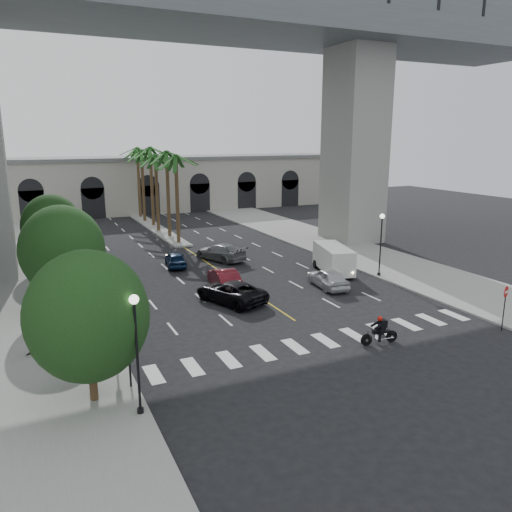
{
  "coord_description": "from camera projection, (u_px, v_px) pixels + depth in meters",
  "views": [
    {
      "loc": [
        -14.97,
        -24.12,
        11.42
      ],
      "look_at": [
        -0.91,
        6.0,
        3.49
      ],
      "focal_mm": 35.0,
      "sensor_mm": 36.0,
      "label": 1
    }
  ],
  "objects": [
    {
      "name": "car_b",
      "position": [
        224.0,
        278.0,
        38.57
      ],
      "size": [
        2.19,
        4.93,
        1.57
      ],
      "primitive_type": "imported",
      "rotation": [
        0.0,
        0.0,
        3.03
      ],
      "color": "#561119",
      "rests_on": "ground"
    },
    {
      "name": "car_d",
      "position": [
        221.0,
        252.0,
        47.32
      ],
      "size": [
        4.13,
        5.98,
        1.61
      ],
      "primitive_type": "imported",
      "rotation": [
        0.0,
        0.0,
        3.52
      ],
      "color": "slate",
      "rests_on": "ground"
    },
    {
      "name": "lamp_post_left_near",
      "position": [
        137.0,
        345.0,
        20.22
      ],
      "size": [
        0.4,
        0.4,
        5.35
      ],
      "color": "black",
      "rests_on": "ground"
    },
    {
      "name": "cargo_van",
      "position": [
        334.0,
        258.0,
        42.62
      ],
      "size": [
        3.45,
        5.9,
        2.37
      ],
      "rotation": [
        0.0,
        0.0,
        -0.27
      ],
      "color": "silver",
      "rests_on": "ground"
    },
    {
      "name": "median",
      "position": [
        156.0,
        228.0,
        63.54
      ],
      "size": [
        2.0,
        24.0,
        0.2
      ],
      "primitive_type": "cube",
      "color": "gray",
      "rests_on": "ground"
    },
    {
      "name": "palm_c",
      "position": [
        155.0,
        159.0,
        59.64
      ],
      "size": [
        3.2,
        3.2,
        10.1
      ],
      "color": "#47331E",
      "rests_on": "ground"
    },
    {
      "name": "car_a",
      "position": [
        328.0,
        278.0,
        38.7
      ],
      "size": [
        2.3,
        4.69,
        1.54
      ],
      "primitive_type": "imported",
      "rotation": [
        0.0,
        0.0,
        3.03
      ],
      "color": "#BCBDC1",
      "rests_on": "ground"
    },
    {
      "name": "street_tree_near",
      "position": [
        88.0,
        316.0,
        21.14
      ],
      "size": [
        5.2,
        5.2,
        6.89
      ],
      "color": "#382616",
      "rests_on": "ground"
    },
    {
      "name": "sidewalk_right",
      "position": [
        363.0,
        255.0,
        49.44
      ],
      "size": [
        8.0,
        100.0,
        0.15
      ],
      "primitive_type": "cube",
      "color": "gray",
      "rests_on": "ground"
    },
    {
      "name": "lamp_post_right",
      "position": [
        381.0,
        239.0,
        41.06
      ],
      "size": [
        0.4,
        0.4,
        5.35
      ],
      "color": "black",
      "rests_on": "ground"
    },
    {
      "name": "palm_e",
      "position": [
        141.0,
        154.0,
        66.67
      ],
      "size": [
        3.2,
        3.2,
        10.4
      ],
      "color": "#47331E",
      "rests_on": "ground"
    },
    {
      "name": "car_e",
      "position": [
        176.0,
        259.0,
        44.89
      ],
      "size": [
        2.32,
        4.33,
        1.4
      ],
      "primitive_type": "imported",
      "rotation": [
        0.0,
        0.0,
        2.97
      ],
      "color": "#0D1E3E",
      "rests_on": "ground"
    },
    {
      "name": "sidewalk_left",
      "position": [
        34.0,
        294.0,
        37.1
      ],
      "size": [
        8.0,
        100.0,
        0.15
      ],
      "primitive_type": "cube",
      "color": "gray",
      "rests_on": "ground"
    },
    {
      "name": "pedestrian_a",
      "position": [
        55.0,
        328.0,
        27.87
      ],
      "size": [
        0.77,
        0.68,
        1.78
      ],
      "primitive_type": "imported",
      "rotation": [
        0.0,
        0.0,
        0.47
      ],
      "color": "black",
      "rests_on": "sidewalk_left"
    },
    {
      "name": "do_not_enter_sign",
      "position": [
        505.0,
        299.0,
        29.73
      ],
      "size": [
        0.66,
        0.28,
        2.81
      ],
      "rotation": [
        0.0,
        0.0,
        0.36
      ],
      "color": "black",
      "rests_on": "ground"
    },
    {
      "name": "lamp_post_left_far",
      "position": [
        79.0,
        246.0,
        38.73
      ],
      "size": [
        0.4,
        0.4,
        5.35
      ],
      "color": "black",
      "rests_on": "ground"
    },
    {
      "name": "pedestrian_b",
      "position": [
        32.0,
        342.0,
        26.23
      ],
      "size": [
        0.95,
        0.9,
        1.55
      ],
      "primitive_type": "imported",
      "rotation": [
        0.0,
        0.0,
        -0.59
      ],
      "color": "black",
      "rests_on": "sidewalk_left"
    },
    {
      "name": "traffic_signal_near",
      "position": [
        128.0,
        339.0,
        22.63
      ],
      "size": [
        0.25,
        0.18,
        3.65
      ],
      "color": "black",
      "rests_on": "ground"
    },
    {
      "name": "ground",
      "position": [
        312.0,
        332.0,
        30.07
      ],
      "size": [
        140.0,
        140.0,
        0.0
      ],
      "primitive_type": "plane",
      "color": "black",
      "rests_on": "ground"
    },
    {
      "name": "bridge",
      "position": [
        226.0,
        59.0,
        46.57
      ],
      "size": [
        75.0,
        13.0,
        26.0
      ],
      "color": "gray",
      "rests_on": "ground"
    },
    {
      "name": "palm_b",
      "position": [
        167.0,
        156.0,
        56.14
      ],
      "size": [
        3.2,
        3.2,
        10.6
      ],
      "color": "#47331E",
      "rests_on": "ground"
    },
    {
      "name": "palm_d",
      "position": [
        150.0,
        152.0,
        63.14
      ],
      "size": [
        3.2,
        3.2,
        10.9
      ],
      "color": "#47331E",
      "rests_on": "ground"
    },
    {
      "name": "street_tree_far",
      "position": [
        52.0,
        226.0,
        43.2
      ],
      "size": [
        5.04,
        5.04,
        6.68
      ],
      "color": "#382616",
      "rests_on": "ground"
    },
    {
      "name": "traffic_signal_far",
      "position": [
        113.0,
        311.0,
        26.16
      ],
      "size": [
        0.25,
        0.18,
        3.65
      ],
      "color": "black",
      "rests_on": "ground"
    },
    {
      "name": "car_c",
      "position": [
        231.0,
        292.0,
        35.25
      ],
      "size": [
        4.45,
        6.15,
        1.56
      ],
      "primitive_type": "imported",
      "rotation": [
        0.0,
        0.0,
        3.52
      ],
      "color": "black",
      "rests_on": "ground"
    },
    {
      "name": "street_tree_mid",
      "position": [
        63.0,
        251.0,
        32.55
      ],
      "size": [
        5.44,
        5.44,
        7.21
      ],
      "color": "#382616",
      "rests_on": "ground"
    },
    {
      "name": "palm_f",
      "position": [
        137.0,
        151.0,
        70.26
      ],
      "size": [
        3.2,
        3.2,
        10.7
      ],
      "color": "#47331E",
      "rests_on": "ground"
    },
    {
      "name": "pier_building",
      "position": [
        128.0,
        184.0,
        77.55
      ],
      "size": [
        71.0,
        10.5,
        8.5
      ],
      "color": "#B3ABA0",
      "rests_on": "ground"
    },
    {
      "name": "palm_a",
      "position": [
        176.0,
        160.0,
        52.63
      ],
      "size": [
        3.2,
        3.2,
        10.3
      ],
      "color": "#47331E",
      "rests_on": "ground"
    },
    {
      "name": "motorcycle_rider",
      "position": [
        381.0,
        331.0,
        28.14
      ],
      "size": [
        2.31,
        0.63,
        1.67
      ],
      "rotation": [
        0.0,
        0.0,
        -0.12
      ],
      "color": "black",
      "rests_on": "ground"
    }
  ]
}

